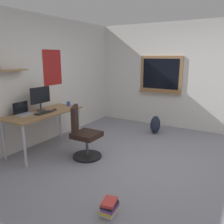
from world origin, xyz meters
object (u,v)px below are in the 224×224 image
(laptop, at_px, (23,112))
(computer_mouse, at_px, (55,109))
(desk, at_px, (44,116))
(backpack, at_px, (155,125))
(keyboard, at_px, (44,113))
(book_stack_on_floor, at_px, (109,207))
(office_chair, at_px, (83,136))
(coffee_mug, at_px, (69,104))
(monitor_primary, at_px, (40,97))

(laptop, bearing_deg, computer_mouse, -23.57)
(desk, xyz_separation_m, computer_mouse, (0.20, -0.08, 0.09))
(desk, height_order, backpack, desk)
(keyboard, relative_size, book_stack_on_floor, 1.50)
(office_chair, height_order, coffee_mug, office_chair)
(book_stack_on_floor, bearing_deg, laptop, 73.44)
(laptop, bearing_deg, keyboard, -41.70)
(office_chair, distance_m, coffee_mug, 1.10)
(desk, distance_m, coffee_mug, 0.68)
(backpack, bearing_deg, desk, 143.63)
(backpack, height_order, book_stack_on_floor, backpack)
(keyboard, bearing_deg, office_chair, -79.16)
(computer_mouse, height_order, coffee_mug, coffee_mug)
(laptop, xyz_separation_m, monitor_primary, (0.38, -0.05, 0.22))
(laptop, distance_m, coffee_mug, 1.03)
(desk, distance_m, monitor_primary, 0.36)
(monitor_primary, height_order, computer_mouse, monitor_primary)
(computer_mouse, relative_size, backpack, 0.25)
(desk, relative_size, computer_mouse, 14.77)
(office_chair, relative_size, keyboard, 2.57)
(monitor_primary, bearing_deg, keyboard, -121.07)
(monitor_primary, bearing_deg, coffee_mug, -12.64)
(laptop, distance_m, keyboard, 0.36)
(desk, xyz_separation_m, monitor_primary, (0.04, 0.11, 0.34))
(laptop, height_order, keyboard, laptop)
(desk, xyz_separation_m, laptop, (-0.35, 0.16, 0.13))
(keyboard, distance_m, backpack, 2.59)
(monitor_primary, distance_m, book_stack_on_floor, 2.61)
(laptop, distance_m, backpack, 2.95)
(office_chair, bearing_deg, desk, 94.85)
(desk, bearing_deg, book_stack_on_floor, -115.90)
(backpack, relative_size, book_stack_on_floor, 1.70)
(book_stack_on_floor, bearing_deg, computer_mouse, 58.73)
(keyboard, distance_m, coffee_mug, 0.75)
(desk, bearing_deg, coffee_mug, -2.85)
(keyboard, xyz_separation_m, coffee_mug, (0.74, 0.05, 0.04))
(desk, bearing_deg, backpack, -36.37)
(desk, bearing_deg, computer_mouse, -22.28)
(coffee_mug, distance_m, backpack, 2.08)
(keyboard, bearing_deg, coffee_mug, 3.84)
(computer_mouse, height_order, backpack, computer_mouse)
(desk, relative_size, coffee_mug, 16.69)
(monitor_primary, distance_m, keyboard, 0.34)
(coffee_mug, xyz_separation_m, book_stack_on_floor, (-1.68, -2.05, -0.72))
(laptop, bearing_deg, backpack, -34.80)
(office_chair, xyz_separation_m, keyboard, (-0.15, 0.79, 0.36))
(keyboard, xyz_separation_m, backpack, (2.11, -1.41, -0.55))
(monitor_primary, relative_size, computer_mouse, 4.46)
(laptop, height_order, monitor_primary, monitor_primary)
(desk, height_order, office_chair, office_chair)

